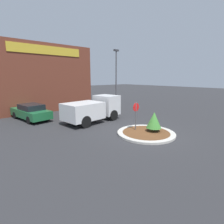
% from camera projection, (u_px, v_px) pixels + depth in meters
% --- Properties ---
extents(ground_plane, '(120.00, 120.00, 0.00)m').
position_uv_depth(ground_plane, '(146.00, 134.00, 12.24)').
color(ground_plane, '#2D2D30').
extents(traffic_island, '(4.01, 4.01, 0.14)m').
position_uv_depth(traffic_island, '(146.00, 133.00, 12.23)').
color(traffic_island, '#BCB7AD').
rests_on(traffic_island, ground_plane).
extents(stop_sign, '(0.62, 0.07, 2.14)m').
position_uv_depth(stop_sign, '(136.00, 112.00, 12.55)').
color(stop_sign, '#4C4C51').
rests_on(stop_sign, ground_plane).
extents(island_shrub, '(1.06, 1.06, 1.38)m').
position_uv_depth(island_shrub, '(154.00, 120.00, 12.29)').
color(island_shrub, brown).
rests_on(island_shrub, traffic_island).
extents(utility_truck, '(5.46, 2.73, 2.23)m').
position_uv_depth(utility_truck, '(93.00, 109.00, 15.44)').
color(utility_truck, silver).
rests_on(utility_truck, ground_plane).
extents(storefront_building, '(11.15, 6.07, 7.56)m').
position_uv_depth(storefront_building, '(39.00, 78.00, 21.51)').
color(storefront_building, brown).
rests_on(storefront_building, ground_plane).
extents(parked_sedan_green, '(2.42, 4.94, 1.48)m').
position_uv_depth(parked_sedan_green, '(31.00, 112.00, 16.23)').
color(parked_sedan_green, '#1E6638').
rests_on(parked_sedan_green, ground_plane).
extents(light_pole, '(0.70, 0.30, 7.30)m').
position_uv_depth(light_pole, '(116.00, 75.00, 22.42)').
color(light_pole, '#4C4C51').
rests_on(light_pole, ground_plane).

